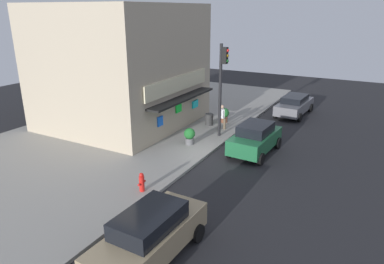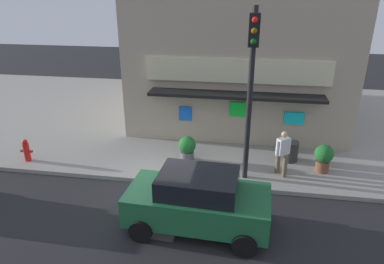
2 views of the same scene
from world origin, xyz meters
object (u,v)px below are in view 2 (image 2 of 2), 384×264
at_px(fire_hydrant, 26,150).
at_px(potted_plant_by_window, 187,148).
at_px(potted_plant_by_doorway, 324,157).
at_px(pedestrian, 283,151).
at_px(trash_can, 290,151).
at_px(traffic_light, 251,76).
at_px(parked_car_green, 198,200).

relative_size(fire_hydrant, potted_plant_by_window, 0.89).
bearing_deg(potted_plant_by_doorway, pedestrian, -162.17).
bearing_deg(potted_plant_by_window, potted_plant_by_doorway, -0.64).
xyz_separation_m(pedestrian, potted_plant_by_window, (-3.44, 0.53, -0.37)).
bearing_deg(fire_hydrant, trash_can, 9.05).
bearing_deg(pedestrian, traffic_light, -159.13).
bearing_deg(parked_car_green, potted_plant_by_window, 104.43).
xyz_separation_m(traffic_light, trash_can, (1.67, 1.62, -3.21)).
relative_size(potted_plant_by_doorway, potted_plant_by_window, 1.04).
distance_m(fire_hydrant, trash_can, 9.98).
height_order(pedestrian, parked_car_green, pedestrian).
bearing_deg(potted_plant_by_window, fire_hydrant, -170.96).
height_order(traffic_light, potted_plant_by_doorway, traffic_light).
bearing_deg(potted_plant_by_doorway, fire_hydrant, -175.29).
distance_m(fire_hydrant, potted_plant_by_doorway, 10.95).
xyz_separation_m(traffic_light, potted_plant_by_window, (-2.19, 1.01, -3.07)).
height_order(potted_plant_by_doorway, potted_plant_by_window, potted_plant_by_doorway).
distance_m(pedestrian, potted_plant_by_window, 3.50).
bearing_deg(potted_plant_by_window, parked_car_green, -75.57).
relative_size(fire_hydrant, parked_car_green, 0.22).
xyz_separation_m(trash_can, potted_plant_by_doorway, (1.06, -0.67, 0.18)).
xyz_separation_m(traffic_light, potted_plant_by_doorway, (2.72, 0.95, -3.03)).
bearing_deg(traffic_light, potted_plant_by_window, 155.38).
distance_m(fire_hydrant, potted_plant_by_window, 6.07).
bearing_deg(fire_hydrant, traffic_light, -0.37).
height_order(fire_hydrant, pedestrian, pedestrian).
height_order(traffic_light, fire_hydrant, traffic_light).
bearing_deg(parked_car_green, pedestrian, 51.62).
xyz_separation_m(fire_hydrant, potted_plant_by_doorway, (10.91, 0.90, 0.15)).
distance_m(trash_can, parked_car_green, 5.20).
relative_size(trash_can, parked_car_green, 0.20).
height_order(pedestrian, potted_plant_by_doorway, pedestrian).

